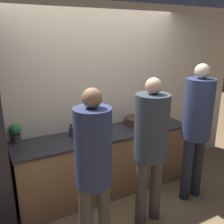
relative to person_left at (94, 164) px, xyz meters
name	(u,v)px	position (x,y,z in m)	size (l,w,h in m)	color
ground_plane	(117,202)	(0.59, 0.63, -1.04)	(14.00, 14.00, 0.00)	#8C704C
wall_back	(95,99)	(0.59, 1.28, 0.26)	(5.20, 0.06, 2.60)	beige
counter	(105,162)	(0.59, 0.98, -0.59)	(2.46, 0.63, 0.89)	#9E754C
person_left	(94,164)	(0.00, 0.00, 0.00)	(0.34, 0.34, 1.75)	#4C4742
person_center	(151,139)	(0.77, 0.17, 0.02)	(0.38, 0.38, 1.75)	#4C4742
person_right	(197,121)	(1.57, 0.29, 0.08)	(0.36, 0.36, 1.84)	#232838
fruit_bowl	(137,120)	(1.17, 1.08, -0.09)	(0.36, 0.36, 0.14)	#4C3323
utensil_crock	(150,116)	(1.42, 1.09, -0.07)	(0.10, 0.10, 0.26)	silver
bottle_dark	(71,132)	(0.14, 1.06, -0.08)	(0.06, 0.06, 0.17)	#333338
cup_red	(163,115)	(1.72, 1.14, -0.11)	(0.08, 0.08, 0.08)	#A33D33
potted_plant	(16,132)	(-0.52, 1.19, -0.01)	(0.14, 0.14, 0.24)	#3D3D42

